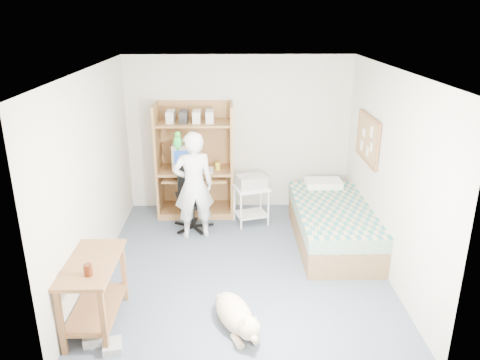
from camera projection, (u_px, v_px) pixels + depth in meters
The scene contains 21 objects.
floor at pixel (242, 265), 6.11m from camera, with size 4.00×4.00×0.00m, color #4D5A69.
wall_back at pixel (239, 134), 7.56m from camera, with size 3.60×0.02×2.50m, color beige.
wall_right at pixel (389, 174), 5.72m from camera, with size 0.02×4.00×2.50m, color beige.
wall_left at pixel (93, 176), 5.65m from camera, with size 0.02×4.00×2.50m, color beige.
ceiling at pixel (242, 70), 5.26m from camera, with size 3.60×4.00×0.02m, color white.
computer_hutch at pixel (195, 164), 7.45m from camera, with size 1.20×0.63×1.80m.
bed at pixel (333, 224), 6.62m from camera, with size 1.02×2.02×0.66m.
side_desk at pixel (94, 284), 4.78m from camera, with size 0.50×1.00×0.75m.
corkboard at pixel (368, 139), 6.50m from camera, with size 0.04×0.94×0.66m.
office_chair at pixel (192, 206), 7.07m from camera, with size 0.53×0.53×0.95m.
person at pixel (194, 186), 6.63m from camera, with size 0.58×0.38×1.58m, color white.
parrot at pixel (178, 141), 6.42m from camera, with size 0.12×0.20×0.32m.
dog at pixel (236, 315), 4.83m from camera, with size 0.55×0.96×0.38m.
printer_cart at pixel (251, 199), 7.19m from camera, with size 0.59×0.53×0.60m.
printer at pixel (251, 181), 7.09m from camera, with size 0.42×0.32×0.18m, color #A5A5A1.
crt_monitor at pixel (187, 155), 7.40m from camera, with size 0.43×0.46×0.41m.
keyboard at pixel (197, 177), 7.35m from camera, with size 0.45×0.16×0.03m, color beige.
pencil_cup at pixel (218, 166), 7.37m from camera, with size 0.08×0.08×0.12m, color yellow.
drink_glass at pixel (88, 270), 4.43m from camera, with size 0.08×0.08×0.12m, color #43180A.
floor_box_a at pixel (96, 338), 4.67m from camera, with size 0.25×0.20×0.10m, color silver.
floor_box_b at pixel (112, 346), 4.56m from camera, with size 0.18×0.22×0.08m, color #ADADA8.
Camera 1 is at (-0.14, -5.36, 3.12)m, focal length 35.00 mm.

